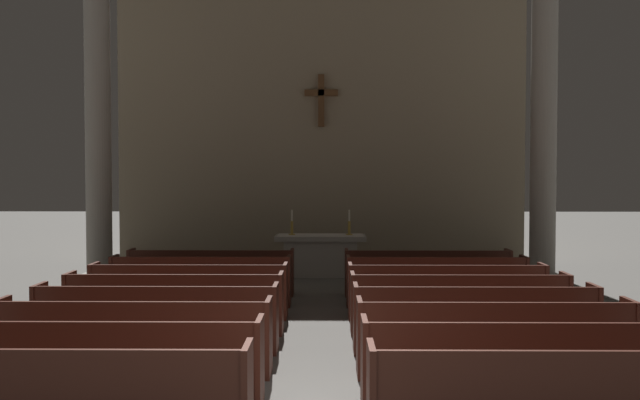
# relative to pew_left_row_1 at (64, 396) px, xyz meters

# --- Properties ---
(pew_left_row_1) EXTENTS (3.37, 0.50, 0.95)m
(pew_left_row_1) POSITION_rel_pew_left_row_1_xyz_m (0.00, 0.00, 0.00)
(pew_left_row_1) COLOR #4C2319
(pew_left_row_1) RESTS_ON ground
(pew_left_row_2) EXTENTS (3.37, 0.50, 0.95)m
(pew_left_row_2) POSITION_rel_pew_left_row_1_xyz_m (0.00, 1.12, 0.00)
(pew_left_row_2) COLOR #4C2319
(pew_left_row_2) RESTS_ON ground
(pew_left_row_3) EXTENTS (3.37, 0.50, 0.95)m
(pew_left_row_3) POSITION_rel_pew_left_row_1_xyz_m (0.00, 2.24, 0.00)
(pew_left_row_3) COLOR #4C2319
(pew_left_row_3) RESTS_ON ground
(pew_left_row_4) EXTENTS (3.37, 0.50, 0.95)m
(pew_left_row_4) POSITION_rel_pew_left_row_1_xyz_m (0.00, 3.36, 0.00)
(pew_left_row_4) COLOR #4C2319
(pew_left_row_4) RESTS_ON ground
(pew_left_row_5) EXTENTS (3.37, 0.50, 0.95)m
(pew_left_row_5) POSITION_rel_pew_left_row_1_xyz_m (0.00, 4.48, 0.00)
(pew_left_row_5) COLOR #4C2319
(pew_left_row_5) RESTS_ON ground
(pew_left_row_6) EXTENTS (3.37, 0.50, 0.95)m
(pew_left_row_6) POSITION_rel_pew_left_row_1_xyz_m (0.00, 5.60, 0.00)
(pew_left_row_6) COLOR #4C2319
(pew_left_row_6) RESTS_ON ground
(pew_left_row_7) EXTENTS (3.37, 0.50, 0.95)m
(pew_left_row_7) POSITION_rel_pew_left_row_1_xyz_m (0.00, 6.72, 0.00)
(pew_left_row_7) COLOR #4C2319
(pew_left_row_7) RESTS_ON ground
(pew_left_row_8) EXTENTS (3.37, 0.50, 0.95)m
(pew_left_row_8) POSITION_rel_pew_left_row_1_xyz_m (0.00, 7.84, 0.00)
(pew_left_row_8) COLOR #4C2319
(pew_left_row_8) RESTS_ON ground
(pew_right_row_1) EXTENTS (3.37, 0.50, 0.95)m
(pew_right_row_1) POSITION_rel_pew_left_row_1_xyz_m (4.43, 0.00, 0.00)
(pew_right_row_1) COLOR #4C2319
(pew_right_row_1) RESTS_ON ground
(pew_right_row_2) EXTENTS (3.37, 0.50, 0.95)m
(pew_right_row_2) POSITION_rel_pew_left_row_1_xyz_m (4.43, 1.12, 0.00)
(pew_right_row_2) COLOR #4C2319
(pew_right_row_2) RESTS_ON ground
(pew_right_row_3) EXTENTS (3.37, 0.50, 0.95)m
(pew_right_row_3) POSITION_rel_pew_left_row_1_xyz_m (4.43, 2.24, 0.00)
(pew_right_row_3) COLOR #4C2319
(pew_right_row_3) RESTS_ON ground
(pew_right_row_4) EXTENTS (3.37, 0.50, 0.95)m
(pew_right_row_4) POSITION_rel_pew_left_row_1_xyz_m (4.43, 3.36, 0.00)
(pew_right_row_4) COLOR #4C2319
(pew_right_row_4) RESTS_ON ground
(pew_right_row_5) EXTENTS (3.37, 0.50, 0.95)m
(pew_right_row_5) POSITION_rel_pew_left_row_1_xyz_m (4.43, 4.48, 0.00)
(pew_right_row_5) COLOR #4C2319
(pew_right_row_5) RESTS_ON ground
(pew_right_row_6) EXTENTS (3.37, 0.50, 0.95)m
(pew_right_row_6) POSITION_rel_pew_left_row_1_xyz_m (4.43, 5.60, 0.00)
(pew_right_row_6) COLOR #4C2319
(pew_right_row_6) RESTS_ON ground
(pew_right_row_7) EXTENTS (3.37, 0.50, 0.95)m
(pew_right_row_7) POSITION_rel_pew_left_row_1_xyz_m (4.43, 6.72, 0.00)
(pew_right_row_7) COLOR #4C2319
(pew_right_row_7) RESTS_ON ground
(pew_right_row_8) EXTENTS (3.37, 0.50, 0.95)m
(pew_right_row_8) POSITION_rel_pew_left_row_1_xyz_m (4.43, 7.84, 0.00)
(pew_right_row_8) COLOR #4C2319
(pew_right_row_8) RESTS_ON ground
(column_left_second) EXTENTS (0.87, 0.87, 7.60)m
(column_left_second) POSITION_rel_pew_left_row_1_xyz_m (-2.87, 9.53, 3.24)
(column_left_second) COLOR #9E998E
(column_left_second) RESTS_ON ground
(column_right_second) EXTENTS (0.87, 0.87, 7.60)m
(column_right_second) POSITION_rel_pew_left_row_1_xyz_m (7.30, 9.53, 3.24)
(column_right_second) COLOR #9E998E
(column_right_second) RESTS_ON ground
(altar) EXTENTS (2.20, 0.90, 1.01)m
(altar) POSITION_rel_pew_left_row_1_xyz_m (2.21, 10.55, 0.06)
(altar) COLOR #A8A399
(altar) RESTS_ON ground
(candlestick_left) EXTENTS (0.16, 0.16, 0.61)m
(candlestick_left) POSITION_rel_pew_left_row_1_xyz_m (1.51, 10.55, 0.72)
(candlestick_left) COLOR #B79338
(candlestick_left) RESTS_ON altar
(candlestick_right) EXTENTS (0.16, 0.16, 0.61)m
(candlestick_right) POSITION_rel_pew_left_row_1_xyz_m (2.91, 10.55, 0.72)
(candlestick_right) COLOR #B79338
(candlestick_right) RESTS_ON altar
(apse_with_cross) EXTENTS (11.09, 0.42, 8.15)m
(apse_with_cross) POSITION_rel_pew_left_row_1_xyz_m (2.21, 12.69, 3.60)
(apse_with_cross) COLOR gray
(apse_with_cross) RESTS_ON ground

